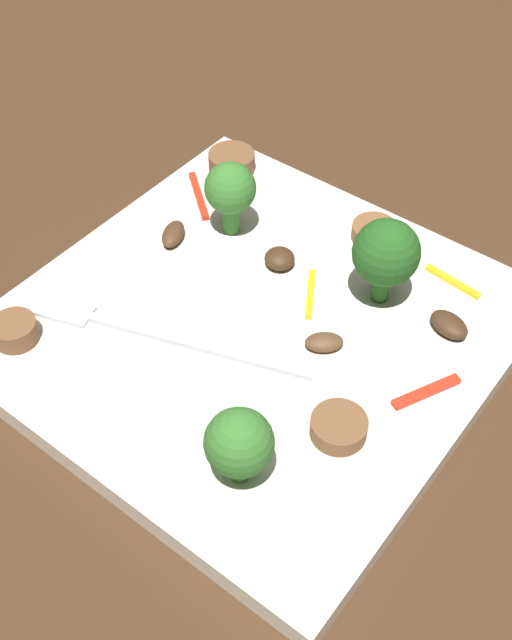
% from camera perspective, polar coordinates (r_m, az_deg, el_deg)
% --- Properties ---
extents(ground_plane, '(1.40, 1.40, 0.00)m').
position_cam_1_polar(ground_plane, '(0.50, -0.00, -1.26)').
color(ground_plane, '#422B19').
extents(plate, '(0.28, 0.28, 0.02)m').
position_cam_1_polar(plate, '(0.50, -0.00, -0.64)').
color(plate, white).
rests_on(plate, ground_plane).
extents(fork, '(0.17, 0.07, 0.00)m').
position_cam_1_polar(fork, '(0.48, -7.70, -0.96)').
color(fork, silver).
rests_on(fork, plate).
extents(broccoli_floret_0, '(0.04, 0.04, 0.06)m').
position_cam_1_polar(broccoli_floret_0, '(0.48, 9.43, 4.76)').
color(broccoli_floret_0, '#296420').
rests_on(broccoli_floret_0, plate).
extents(broccoli_floret_1, '(0.04, 0.04, 0.05)m').
position_cam_1_polar(broccoli_floret_1, '(0.53, -1.88, 9.41)').
color(broccoli_floret_1, '#408630').
rests_on(broccoli_floret_1, plate).
extents(broccoli_floret_2, '(0.04, 0.04, 0.05)m').
position_cam_1_polar(broccoli_floret_2, '(0.40, -1.24, -8.97)').
color(broccoli_floret_2, '#408630').
rests_on(broccoli_floret_2, plate).
extents(sausage_slice_0, '(0.03, 0.03, 0.01)m').
position_cam_1_polar(sausage_slice_0, '(0.43, 6.03, -7.76)').
color(sausage_slice_0, brown).
rests_on(sausage_slice_0, plate).
extents(sausage_slice_1, '(0.04, 0.04, 0.01)m').
position_cam_1_polar(sausage_slice_1, '(0.50, -17.12, -0.76)').
color(sausage_slice_1, brown).
rests_on(sausage_slice_1, plate).
extents(sausage_slice_2, '(0.04, 0.04, 0.01)m').
position_cam_1_polar(sausage_slice_2, '(0.55, 8.59, 6.34)').
color(sausage_slice_2, brown).
rests_on(sausage_slice_2, plate).
extents(sausage_slice_3, '(0.05, 0.05, 0.01)m').
position_cam_1_polar(sausage_slice_3, '(0.60, -1.77, 11.44)').
color(sausage_slice_3, brown).
rests_on(sausage_slice_3, plate).
extents(mushroom_0, '(0.03, 0.03, 0.01)m').
position_cam_1_polar(mushroom_0, '(0.52, 1.73, 4.49)').
color(mushroom_0, '#422B19').
rests_on(mushroom_0, plate).
extents(mushroom_1, '(0.03, 0.02, 0.01)m').
position_cam_1_polar(mushroom_1, '(0.49, 13.86, -0.33)').
color(mushroom_1, '#422B19').
rests_on(mushroom_1, plate).
extents(mushroom_2, '(0.02, 0.03, 0.01)m').
position_cam_1_polar(mushroom_2, '(0.54, -6.05, 6.24)').
color(mushroom_2, '#4C331E').
rests_on(mushroom_2, plate).
extents(mushroom_3, '(0.03, 0.03, 0.01)m').
position_cam_1_polar(mushroom_3, '(0.47, 4.98, -1.61)').
color(mushroom_3, brown).
rests_on(mushroom_3, plate).
extents(pepper_strip_0, '(0.04, 0.01, 0.00)m').
position_cam_1_polar(pepper_strip_0, '(0.53, 14.10, 2.73)').
color(pepper_strip_0, yellow).
rests_on(pepper_strip_0, plate).
extents(pepper_strip_1, '(0.03, 0.04, 0.00)m').
position_cam_1_polar(pepper_strip_1, '(0.50, 3.98, 1.90)').
color(pepper_strip_1, yellow).
rests_on(pepper_strip_1, plate).
extents(pepper_strip_2, '(0.02, 0.04, 0.00)m').
position_cam_1_polar(pepper_strip_2, '(0.46, 12.28, -5.12)').
color(pepper_strip_2, red).
rests_on(pepper_strip_2, plate).
extents(pepper_strip_3, '(0.04, 0.04, 0.00)m').
position_cam_1_polar(pepper_strip_3, '(0.58, -4.19, 9.00)').
color(pepper_strip_3, red).
rests_on(pepper_strip_3, plate).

